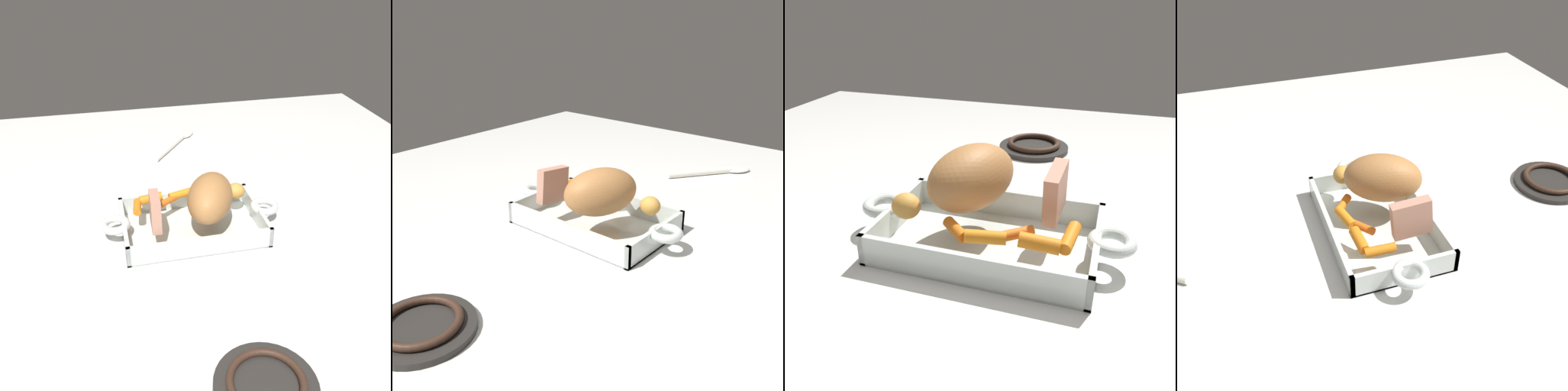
% 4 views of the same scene
% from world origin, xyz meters
% --- Properties ---
extents(ground_plane, '(1.69, 1.69, 0.00)m').
position_xyz_m(ground_plane, '(0.00, 0.00, 0.00)').
color(ground_plane, silver).
extents(roasting_dish, '(0.42, 0.21, 0.05)m').
position_xyz_m(roasting_dish, '(0.00, 0.00, 0.02)').
color(roasting_dish, silver).
rests_on(roasting_dish, ground_plane).
extents(pork_roast, '(0.16, 0.19, 0.10)m').
position_xyz_m(pork_roast, '(-0.04, 0.03, 0.10)').
color(pork_roast, '#B2753F').
rests_on(pork_roast, roasting_dish).
extents(roast_slice_thin, '(0.02, 0.08, 0.08)m').
position_xyz_m(roast_slice_thin, '(0.09, 0.04, 0.09)').
color(roast_slice_thin, tan).
rests_on(roast_slice_thin, roasting_dish).
extents(baby_carrot_northeast, '(0.03, 0.06, 0.02)m').
position_xyz_m(baby_carrot_northeast, '(0.12, -0.04, 0.06)').
color(baby_carrot_northeast, orange).
rests_on(baby_carrot_northeast, roasting_dish).
extents(baby_carrot_southeast, '(0.06, 0.02, 0.03)m').
position_xyz_m(baby_carrot_southeast, '(0.09, -0.06, 0.06)').
color(baby_carrot_southeast, orange).
rests_on(baby_carrot_southeast, roasting_dish).
extents(baby_carrot_long, '(0.05, 0.05, 0.02)m').
position_xyz_m(baby_carrot_long, '(0.05, -0.05, 0.06)').
color(baby_carrot_long, orange).
rests_on(baby_carrot_long, roasting_dish).
extents(baby_carrot_short, '(0.05, 0.04, 0.02)m').
position_xyz_m(baby_carrot_short, '(-0.03, -0.06, 0.06)').
color(baby_carrot_short, orange).
rests_on(baby_carrot_short, roasting_dish).
extents(baby_carrot_southwest, '(0.06, 0.03, 0.02)m').
position_xyz_m(baby_carrot_southwest, '(0.02, -0.07, 0.06)').
color(baby_carrot_southwest, orange).
rests_on(baby_carrot_southwest, roasting_dish).
extents(potato_golden_small, '(0.05, 0.05, 0.04)m').
position_xyz_m(potato_golden_small, '(-0.12, -0.04, 0.07)').
color(potato_golden_small, gold).
rests_on(potato_golden_small, roasting_dish).
extents(stove_burner_rear, '(0.17, 0.17, 0.02)m').
position_xyz_m(stove_burner_rear, '(-0.02, 0.44, 0.01)').
color(stove_burner_rear, '#282623').
rests_on(stove_burner_rear, ground_plane).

